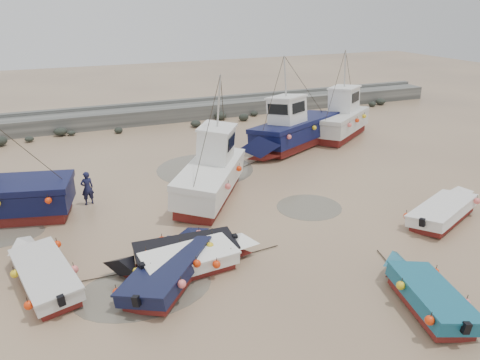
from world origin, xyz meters
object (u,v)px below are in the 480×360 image
(cabin_boat_1, at_px, (211,170))
(cabin_boat_2, at_px, (293,130))
(dinghy_3, at_px, (447,209))
(dinghy_4, at_px, (177,252))
(dinghy_0, at_px, (43,269))
(dinghy_2, at_px, (424,290))
(dinghy_1, at_px, (173,265))
(dinghy_5, at_px, (198,256))
(cabin_boat_3, at_px, (343,118))
(person, at_px, (89,204))

(cabin_boat_1, bearing_deg, cabin_boat_2, 69.81)
(dinghy_3, relative_size, dinghy_4, 1.02)
(dinghy_0, bearing_deg, dinghy_2, -40.50)
(dinghy_0, bearing_deg, dinghy_1, -31.39)
(dinghy_2, bearing_deg, cabin_boat_2, 89.43)
(dinghy_5, distance_m, cabin_boat_1, 7.35)
(dinghy_2, relative_size, dinghy_3, 0.90)
(cabin_boat_2, height_order, cabin_boat_3, same)
(dinghy_0, bearing_deg, dinghy_4, -20.11)
(dinghy_0, distance_m, dinghy_5, 5.59)
(dinghy_0, bearing_deg, cabin_boat_2, 21.93)
(dinghy_5, xyz_separation_m, person, (-3.19, 7.92, -0.55))
(dinghy_2, bearing_deg, dinghy_1, 160.68)
(dinghy_0, xyz_separation_m, dinghy_4, (4.77, -0.68, 0.01))
(dinghy_3, xyz_separation_m, cabin_boat_1, (-9.12, 7.06, 0.82))
(dinghy_3, height_order, person, dinghy_3)
(cabin_boat_1, height_order, person, cabin_boat_1)
(dinghy_2, relative_size, cabin_boat_3, 0.71)
(dinghy_4, xyz_separation_m, cabin_boat_1, (3.60, 6.05, 0.81))
(dinghy_4, bearing_deg, cabin_boat_3, -49.61)
(dinghy_2, distance_m, cabin_boat_1, 12.24)
(dinghy_2, xyz_separation_m, dinghy_3, (5.76, 4.68, -0.02))
(dinghy_4, height_order, cabin_boat_2, cabin_boat_2)
(dinghy_0, bearing_deg, dinghy_3, -17.51)
(dinghy_4, relative_size, person, 3.63)
(dinghy_2, xyz_separation_m, dinghy_4, (-6.96, 5.69, -0.01))
(person, bearing_deg, dinghy_2, 113.82)
(cabin_boat_1, xyz_separation_m, cabin_boat_2, (7.86, 5.54, -0.04))
(cabin_boat_2, xyz_separation_m, cabin_boat_3, (5.00, 1.31, 0.07))
(dinghy_2, xyz_separation_m, dinghy_5, (-6.30, 5.05, 0.00))
(cabin_boat_3, bearing_deg, dinghy_5, -83.98)
(dinghy_1, xyz_separation_m, dinghy_5, (1.02, 0.24, 0.01))
(cabin_boat_1, bearing_deg, dinghy_1, -85.14)
(dinghy_1, bearing_deg, cabin_boat_2, 86.50)
(dinghy_2, distance_m, dinghy_4, 8.99)
(dinghy_3, height_order, dinghy_5, same)
(dinghy_0, distance_m, dinghy_3, 17.56)
(dinghy_3, xyz_separation_m, dinghy_4, (-12.72, 1.01, 0.01))
(dinghy_4, bearing_deg, dinghy_1, 159.96)
(dinghy_0, height_order, dinghy_4, same)
(dinghy_3, height_order, cabin_boat_1, cabin_boat_1)
(dinghy_4, distance_m, cabin_boat_3, 20.93)
(dinghy_2, bearing_deg, cabin_boat_1, 120.00)
(cabin_boat_1, xyz_separation_m, cabin_boat_3, (12.86, 6.85, 0.03))
(dinghy_1, relative_size, dinghy_2, 0.99)
(dinghy_1, bearing_deg, dinghy_0, -159.43)
(dinghy_0, distance_m, person, 6.99)
(dinghy_5, bearing_deg, cabin_boat_2, 132.72)
(dinghy_2, xyz_separation_m, cabin_boat_2, (4.50, 17.28, 0.77))
(dinghy_3, xyz_separation_m, cabin_boat_3, (3.74, 13.91, 0.85))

